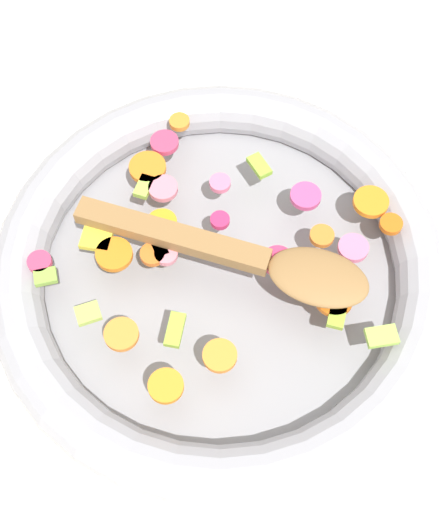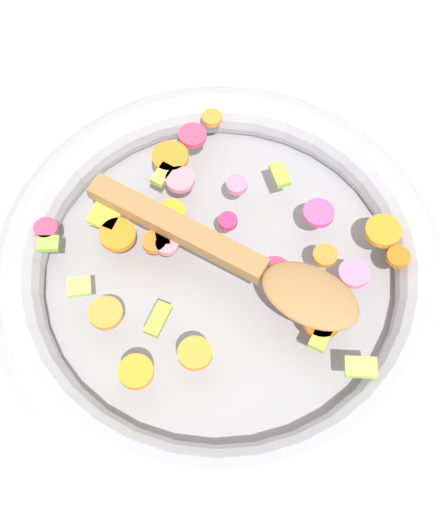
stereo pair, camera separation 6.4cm
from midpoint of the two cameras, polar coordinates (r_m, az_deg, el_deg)
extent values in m
plane|color=silver|center=(0.69, -2.67, -2.19)|extent=(4.00, 4.00, 0.00)
cylinder|color=gray|center=(0.68, -2.69, -1.98)|extent=(0.38, 0.38, 0.01)
torus|color=#9E9EA5|center=(0.67, -2.76, -1.26)|extent=(0.43, 0.43, 0.05)
cylinder|color=#D76114|center=(0.67, 10.88, 2.27)|extent=(0.03, 0.03, 0.01)
cylinder|color=orange|center=(0.62, -10.86, -6.47)|extent=(0.03, 0.03, 0.01)
cylinder|color=orange|center=(0.66, -7.43, 2.39)|extent=(0.03, 0.03, 0.01)
cylinder|color=orange|center=(0.68, 9.35, 4.05)|extent=(0.04, 0.04, 0.01)
cylinder|color=orange|center=(0.65, 5.39, 1.35)|extent=(0.03, 0.03, 0.01)
cylinder|color=orange|center=(0.73, -5.83, 10.41)|extent=(0.03, 0.03, 0.01)
cylinder|color=orange|center=(0.60, -7.47, -10.58)|extent=(0.03, 0.03, 0.01)
cylinder|color=orange|center=(0.66, -11.22, 0.25)|extent=(0.04, 0.04, 0.01)
cylinder|color=orange|center=(0.60, -2.86, -8.28)|extent=(0.03, 0.03, 0.01)
cylinder|color=orange|center=(0.63, 6.23, -3.66)|extent=(0.04, 0.04, 0.01)
cylinder|color=orange|center=(0.70, -8.46, 6.78)|extent=(0.05, 0.05, 0.01)
cylinder|color=orange|center=(0.65, -8.24, -0.01)|extent=(0.02, 0.02, 0.01)
cube|color=#93B636|center=(0.62, 6.49, -4.80)|extent=(0.03, 0.02, 0.01)
cube|color=#97BE39|center=(0.61, -6.62, -6.18)|extent=(0.03, 0.02, 0.01)
cube|color=#A8D850|center=(0.62, 9.93, -6.64)|extent=(0.02, 0.03, 0.01)
cube|color=#85B142|center=(0.66, -16.52, -1.87)|extent=(0.02, 0.02, 0.01)
cube|color=#9FCC4A|center=(0.69, -8.77, 5.26)|extent=(0.03, 0.02, 0.01)
cube|color=#BDD953|center=(0.65, -7.70, 0.39)|extent=(0.02, 0.02, 0.01)
cube|color=#95CD3A|center=(0.69, 0.50, 6.99)|extent=(0.03, 0.03, 0.01)
cube|color=#AECE52|center=(0.63, -13.39, -4.78)|extent=(0.02, 0.03, 0.01)
cylinder|color=pink|center=(0.68, -2.48, 5.61)|extent=(0.03, 0.03, 0.01)
cylinder|color=#CD3B61|center=(0.71, -7.06, 8.77)|extent=(0.04, 0.04, 0.01)
cylinder|color=pink|center=(0.65, 7.87, 0.38)|extent=(0.03, 0.03, 0.01)
cylinder|color=#D43360|center=(0.64, 1.80, -0.66)|extent=(0.04, 0.04, 0.01)
cylinder|color=pink|center=(0.68, -7.27, 5.15)|extent=(0.04, 0.04, 0.01)
cylinder|color=#D23B61|center=(0.67, -16.94, -0.73)|extent=(0.03, 0.03, 0.01)
cylinder|color=#D54986|center=(0.67, 4.17, 4.56)|extent=(0.04, 0.04, 0.01)
cylinder|color=#CA2C5F|center=(0.66, -2.52, 2.62)|extent=(0.02, 0.02, 0.01)
cylinder|color=pink|center=(0.65, -7.20, -0.35)|extent=(0.02, 0.02, 0.01)
cube|color=yellow|center=(0.67, -12.55, 1.25)|extent=(0.03, 0.03, 0.01)
cube|color=olive|center=(0.64, -6.72, 1.37)|extent=(0.08, 0.18, 0.01)
ellipsoid|color=olive|center=(0.62, 4.98, -1.98)|extent=(0.08, 0.10, 0.01)
camera|label=1|loc=(0.03, -92.88, -5.42)|focal=50.00mm
camera|label=2|loc=(0.03, 87.12, 5.42)|focal=50.00mm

